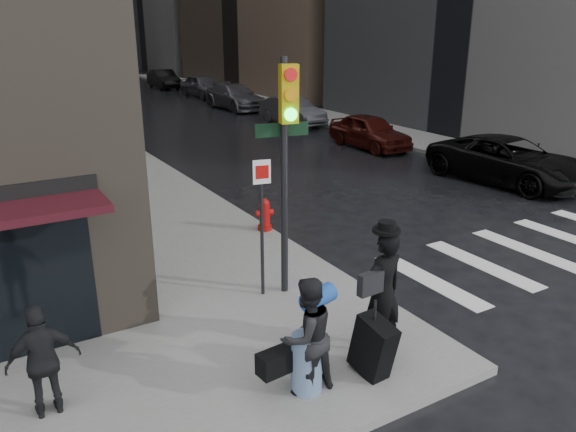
# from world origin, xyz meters

# --- Properties ---
(ground) EXTENTS (140.00, 140.00, 0.00)m
(ground) POSITION_xyz_m (0.00, 0.00, 0.00)
(ground) COLOR black
(ground) RESTS_ON ground
(sidewalk_left) EXTENTS (4.00, 50.00, 0.15)m
(sidewalk_left) POSITION_xyz_m (0.00, 27.00, 0.07)
(sidewalk_left) COLOR slate
(sidewalk_left) RESTS_ON ground
(sidewalk_right) EXTENTS (3.00, 50.00, 0.15)m
(sidewalk_right) POSITION_xyz_m (13.50, 27.00, 0.07)
(sidewalk_right) COLOR slate
(sidewalk_right) RESTS_ON ground
(crosswalk) EXTENTS (8.50, 3.00, 0.01)m
(crosswalk) POSITION_xyz_m (7.50, 1.00, 0.00)
(crosswalk) COLOR silver
(crosswalk) RESTS_ON ground
(man_overcoat) EXTENTS (1.14, 1.17, 2.21)m
(man_overcoat) POSITION_xyz_m (0.65, -0.77, 1.08)
(man_overcoat) COLOR black
(man_overcoat) RESTS_ON ground
(man_jeans) EXTENTS (1.26, 0.74, 1.74)m
(man_jeans) POSITION_xyz_m (-0.84, -0.97, 1.02)
(man_jeans) COLOR black
(man_jeans) RESTS_ON ground
(man_greycoat) EXTENTS (0.94, 0.41, 1.59)m
(man_greycoat) POSITION_xyz_m (-4.05, 0.36, 0.95)
(man_greycoat) COLOR black
(man_greycoat) RESTS_ON ground
(traffic_light) EXTENTS (1.09, 0.60, 4.43)m
(traffic_light) POSITION_xyz_m (0.44, 1.81, 3.01)
(traffic_light) COLOR black
(traffic_light) RESTS_ON ground
(fire_hydrant) EXTENTS (0.47, 0.36, 0.82)m
(fire_hydrant) POSITION_xyz_m (1.80, 5.11, 0.52)
(fire_hydrant) COLOR #9A0B09
(fire_hydrant) RESTS_ON ground
(parked_car_0) EXTENTS (3.03, 5.69, 1.52)m
(parked_car_0) POSITION_xyz_m (11.25, 5.35, 0.76)
(parked_car_0) COLOR black
(parked_car_0) RESTS_ON ground
(parked_car_1) EXTENTS (1.71, 4.24, 1.45)m
(parked_car_1) POSITION_xyz_m (10.75, 12.14, 0.72)
(parked_car_1) COLOR #3D100C
(parked_car_1) RESTS_ON ground
(parked_car_2) EXTENTS (1.80, 4.46, 1.44)m
(parked_car_2) POSITION_xyz_m (10.96, 18.93, 0.72)
(parked_car_2) COLOR #444449
(parked_car_2) RESTS_ON ground
(parked_car_3) EXTENTS (2.42, 5.37, 1.53)m
(parked_car_3) POSITION_xyz_m (10.86, 25.72, 0.76)
(parked_car_3) COLOR #48484D
(parked_car_3) RESTS_ON ground
(parked_car_4) EXTENTS (2.21, 4.81, 1.60)m
(parked_car_4) POSITION_xyz_m (11.51, 32.51, 0.80)
(parked_car_4) COLOR #4D4D52
(parked_car_4) RESTS_ON ground
(parked_car_5) EXTENTS (1.71, 4.63, 1.51)m
(parked_car_5) POSITION_xyz_m (10.86, 39.30, 0.76)
(parked_car_5) COLOR black
(parked_car_5) RESTS_ON ground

